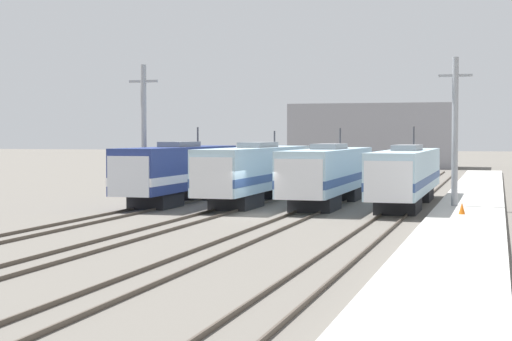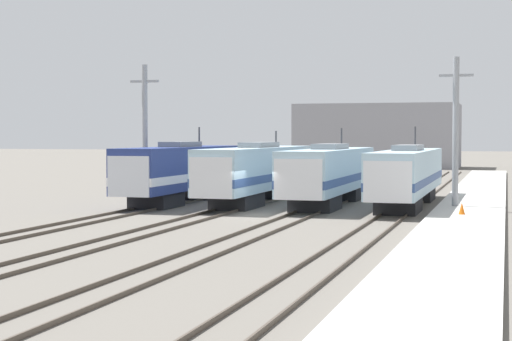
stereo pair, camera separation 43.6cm
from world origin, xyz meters
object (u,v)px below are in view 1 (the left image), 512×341
Objects in this scene: locomotive_far_left at (177,172)px; locomotive_far_right at (406,175)px; catenary_tower_right at (455,132)px; traffic_cone at (462,208)px; locomotive_center_left at (256,172)px; locomotive_center_right at (328,174)px; catenary_tower_left at (144,132)px.

locomotive_far_right is (14.97, 1.39, -0.09)m from locomotive_far_left.
traffic_cone is at bearing -83.04° from catenary_tower_right.
traffic_cone is at bearing -62.67° from locomotive_far_right.
locomotive_center_right is at bearing -7.77° from locomotive_center_left.
locomotive_center_right is at bearing -176.21° from locomotive_far_right.
locomotive_far_right is 4.43m from catenary_tower_right.
locomotive_far_right reaches higher than locomotive_far_left.
locomotive_center_right is 11.23m from traffic_cone.
locomotive_center_left is at bearing 172.23° from locomotive_center_right.
locomotive_far_left reaches higher than locomotive_center_left.
catenary_tower_right is (13.04, -2.04, 2.65)m from locomotive_center_left.
catenary_tower_right is at bearing 96.96° from traffic_cone.
locomotive_center_left is 1.11× the size of locomotive_center_right.
catenary_tower_left reaches higher than locomotive_center_left.
catenary_tower_right is at bearing -28.90° from locomotive_far_right.
traffic_cone is (3.74, -7.24, -1.44)m from locomotive_far_right.
locomotive_center_left is 2.14× the size of catenary_tower_left.
locomotive_center_left is at bearing 15.73° from catenary_tower_left.
catenary_tower_left is at bearing -164.27° from locomotive_center_left.
catenary_tower_left is at bearing -173.66° from locomotive_center_right.
locomotive_far_left is at bearing -174.69° from locomotive_far_right.
catenary_tower_right is at bearing 0.00° from catenary_tower_left.
catenary_tower_left is 14.28× the size of traffic_cone.
locomotive_center_right is (4.99, -0.68, -0.04)m from locomotive_center_left.
catenary_tower_right is 6.97m from traffic_cone.
catenary_tower_right reaches higher than locomotive_center_right.
locomotive_far_right is 2.11× the size of catenary_tower_right.
locomotive_far_left is 1.79× the size of catenary_tower_left.
locomotive_center_right is (9.98, 1.06, -0.06)m from locomotive_far_left.
traffic_cone is at bearing -38.35° from locomotive_center_right.
locomotive_far_left is 15.03m from locomotive_far_right.
catenary_tower_left is at bearing -174.39° from locomotive_far_right.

